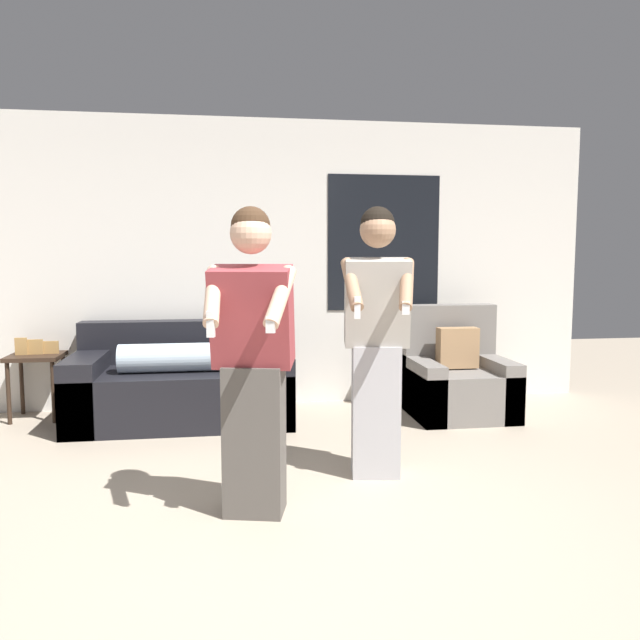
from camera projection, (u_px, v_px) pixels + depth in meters
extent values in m
plane|color=tan|center=(292.00, 562.00, 2.93)|extent=(14.00, 14.00, 0.00)
cube|color=silver|center=(256.00, 264.00, 5.92)|extent=(6.48, 0.06, 2.70)
cube|color=black|center=(384.00, 243.00, 6.04)|extent=(1.10, 0.01, 1.30)
cube|color=black|center=(183.00, 395.00, 5.38)|extent=(1.85, 0.98, 0.46)
cube|color=black|center=(185.00, 341.00, 5.70)|extent=(1.85, 0.22, 0.38)
cube|color=black|center=(88.00, 390.00, 5.25)|extent=(0.28, 0.98, 0.60)
cube|color=black|center=(274.00, 384.00, 5.48)|extent=(0.28, 0.98, 0.60)
cylinder|color=silver|center=(181.00, 357.00, 5.22)|extent=(1.02, 0.24, 0.24)
cube|color=slate|center=(459.00, 393.00, 5.56)|extent=(0.86, 0.81, 0.42)
cube|color=slate|center=(448.00, 334.00, 5.81)|extent=(0.86, 0.20, 0.56)
cube|color=slate|center=(422.00, 389.00, 5.50)|extent=(0.18, 0.81, 0.52)
cube|color=slate|center=(495.00, 386.00, 5.61)|extent=(0.18, 0.81, 0.52)
cube|color=#A87F56|center=(457.00, 348.00, 5.58)|extent=(0.36, 0.14, 0.36)
cube|color=#332319|center=(36.00, 356.00, 5.44)|extent=(0.44, 0.43, 0.04)
cylinder|color=#332319|center=(8.00, 393.00, 5.27)|extent=(0.04, 0.04, 0.53)
cylinder|color=#332319|center=(53.00, 392.00, 5.33)|extent=(0.04, 0.04, 0.53)
cylinder|color=#332319|center=(22.00, 385.00, 5.62)|extent=(0.04, 0.04, 0.53)
cylinder|color=#332319|center=(64.00, 384.00, 5.67)|extent=(0.04, 0.04, 0.53)
cube|color=tan|center=(21.00, 347.00, 5.40)|extent=(0.10, 0.02, 0.17)
cube|color=tan|center=(35.00, 348.00, 5.44)|extent=(0.13, 0.02, 0.15)
cube|color=tan|center=(49.00, 348.00, 5.47)|extent=(0.16, 0.02, 0.13)
cube|color=#56514C|center=(255.00, 439.00, 3.46)|extent=(0.37, 0.31, 0.84)
cube|color=#99383D|center=(252.00, 317.00, 3.36)|extent=(0.49, 0.40, 0.57)
sphere|color=#DBAD8E|center=(251.00, 233.00, 3.29)|extent=(0.22, 0.22, 0.22)
sphere|color=#3D2819|center=(251.00, 226.00, 3.30)|extent=(0.21, 0.21, 0.21)
cylinder|color=#DBAD8E|center=(213.00, 296.00, 3.21)|extent=(0.10, 0.36, 0.32)
cube|color=white|center=(211.00, 324.00, 3.07)|extent=(0.04, 0.04, 0.13)
cylinder|color=#DBAD8E|center=(280.00, 297.00, 3.18)|extent=(0.22, 0.36, 0.32)
cube|color=white|center=(271.00, 325.00, 3.05)|extent=(0.05, 0.05, 0.08)
cube|color=#B2B2B7|center=(376.00, 410.00, 4.06)|extent=(0.34, 0.28, 0.86)
cube|color=#ADA89E|center=(377.00, 302.00, 3.97)|extent=(0.44, 0.34, 0.57)
sphere|color=#A37A5B|center=(378.00, 230.00, 3.91)|extent=(0.23, 0.23, 0.23)
sphere|color=black|center=(377.00, 224.00, 3.91)|extent=(0.22, 0.22, 0.22)
cylinder|color=#A37A5B|center=(352.00, 284.00, 3.81)|extent=(0.09, 0.36, 0.32)
cube|color=white|center=(357.00, 308.00, 3.67)|extent=(0.04, 0.04, 0.13)
cylinder|color=#A37A5B|center=(407.00, 284.00, 3.81)|extent=(0.19, 0.36, 0.32)
cube|color=white|center=(406.00, 308.00, 3.67)|extent=(0.05, 0.04, 0.08)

